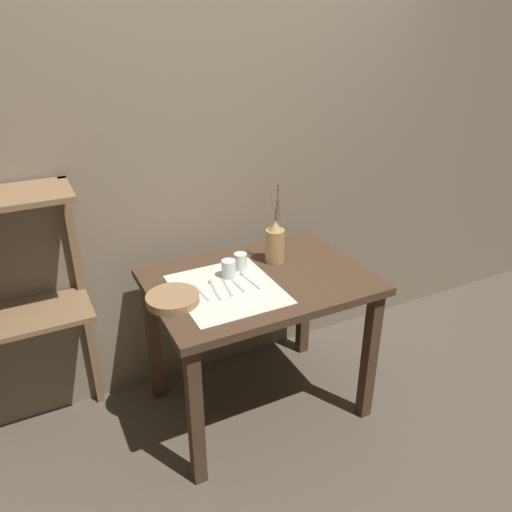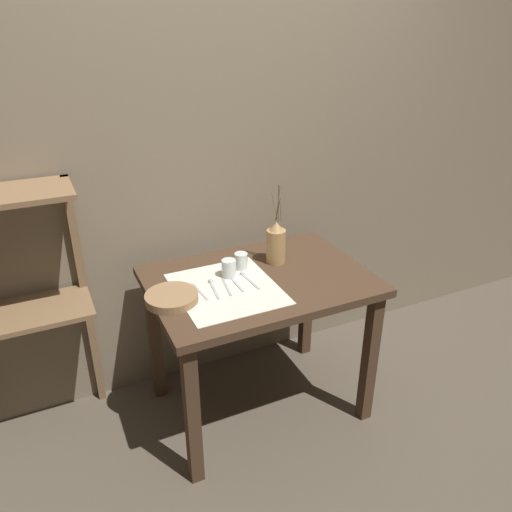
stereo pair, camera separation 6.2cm
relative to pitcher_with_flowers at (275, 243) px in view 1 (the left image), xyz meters
name	(u,v)px [view 1 (the left image)]	position (x,y,z in m)	size (l,w,h in m)	color
ground_plane	(259,403)	(-0.15, -0.12, -0.89)	(12.00, 12.00, 0.00)	brown
stone_wall_back	(217,169)	(-0.15, 0.37, 0.31)	(7.00, 0.06, 2.40)	#7A6B56
wooden_table	(259,299)	(-0.15, -0.12, -0.22)	(1.05, 0.75, 0.79)	#422D1E
wooden_shelf_unit	(12,278)	(-1.20, 0.20, 0.00)	(0.60, 0.31, 1.28)	brown
linen_cloth	(227,289)	(-0.33, -0.15, -0.10)	(0.46, 0.51, 0.00)	beige
pitcher_with_flowers	(275,243)	(0.00, 0.00, 0.00)	(0.10, 0.10, 0.42)	#A87F4C
wooden_bowl	(173,299)	(-0.59, -0.15, -0.08)	(0.24, 0.24, 0.04)	#8E6B47
glass_tumbler_near	(229,269)	(-0.28, -0.05, -0.06)	(0.07, 0.07, 0.09)	silver
glass_tumbler_far	(240,261)	(-0.19, 0.00, -0.06)	(0.07, 0.07, 0.08)	silver
knife_center	(201,292)	(-0.45, -0.13, -0.10)	(0.03, 0.17, 0.00)	#A8A8AD
spoon_outer	(212,285)	(-0.38, -0.10, -0.10)	(0.04, 0.18, 0.02)	#A8A8AD
fork_inner	(227,287)	(-0.33, -0.14, -0.10)	(0.04, 0.17, 0.00)	#A8A8AD
fork_outer	(237,284)	(-0.28, -0.13, -0.10)	(0.01, 0.17, 0.00)	#A8A8AD
spoon_inner	(245,277)	(-0.21, -0.09, -0.10)	(0.03, 0.18, 0.02)	#A8A8AD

